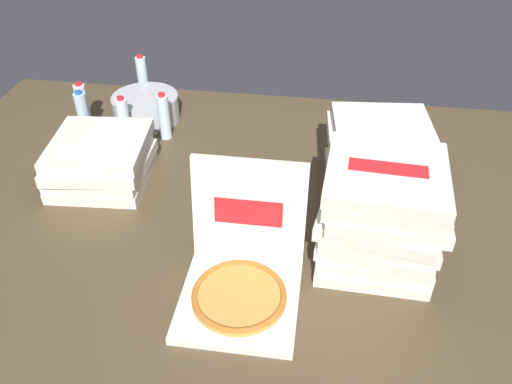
{
  "coord_description": "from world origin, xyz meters",
  "views": [
    {
      "loc": [
        0.24,
        -1.53,
        1.41
      ],
      "look_at": [
        0.0,
        0.1,
        0.14
      ],
      "focal_mm": 36.76,
      "sensor_mm": 36.0,
      "label": 1
    }
  ],
  "objects_px": {
    "water_bottle_4": "(83,105)",
    "pizza_stack_right_far": "(380,214)",
    "ice_bucket": "(146,108)",
    "pizza_stack_left_near": "(101,161)",
    "water_bottle_3": "(83,114)",
    "water_bottle_1": "(124,120)",
    "open_pizza_box": "(242,271)",
    "water_bottle_2": "(143,77)",
    "pizza_stack_right_mid": "(377,155)",
    "water_bottle_0": "(164,117)"
  },
  "relations": [
    {
      "from": "ice_bucket",
      "to": "water_bottle_4",
      "type": "height_order",
      "value": "water_bottle_4"
    },
    {
      "from": "pizza_stack_right_mid",
      "to": "ice_bucket",
      "type": "bearing_deg",
      "value": 160.72
    },
    {
      "from": "pizza_stack_right_far",
      "to": "water_bottle_2",
      "type": "height_order",
      "value": "pizza_stack_right_far"
    },
    {
      "from": "pizza_stack_left_near",
      "to": "water_bottle_0",
      "type": "relative_size",
      "value": 1.9
    },
    {
      "from": "open_pizza_box",
      "to": "water_bottle_1",
      "type": "relative_size",
      "value": 1.91
    },
    {
      "from": "water_bottle_1",
      "to": "pizza_stack_left_near",
      "type": "bearing_deg",
      "value": -88.91
    },
    {
      "from": "water_bottle_1",
      "to": "pizza_stack_right_far",
      "type": "bearing_deg",
      "value": -28.52
    },
    {
      "from": "water_bottle_0",
      "to": "open_pizza_box",
      "type": "bearing_deg",
      "value": -59.95
    },
    {
      "from": "water_bottle_4",
      "to": "pizza_stack_right_far",
      "type": "bearing_deg",
      "value": -27.76
    },
    {
      "from": "open_pizza_box",
      "to": "water_bottle_3",
      "type": "height_order",
      "value": "open_pizza_box"
    },
    {
      "from": "open_pizza_box",
      "to": "water_bottle_1",
      "type": "distance_m",
      "value": 1.16
    },
    {
      "from": "pizza_stack_right_mid",
      "to": "pizza_stack_right_far",
      "type": "distance_m",
      "value": 0.46
    },
    {
      "from": "pizza_stack_right_far",
      "to": "open_pizza_box",
      "type": "bearing_deg",
      "value": -152.72
    },
    {
      "from": "pizza_stack_right_mid",
      "to": "water_bottle_4",
      "type": "relative_size",
      "value": 1.87
    },
    {
      "from": "pizza_stack_right_mid",
      "to": "water_bottle_0",
      "type": "relative_size",
      "value": 1.87
    },
    {
      "from": "pizza_stack_right_mid",
      "to": "water_bottle_3",
      "type": "bearing_deg",
      "value": 171.34
    },
    {
      "from": "pizza_stack_left_near",
      "to": "water_bottle_4",
      "type": "relative_size",
      "value": 1.9
    },
    {
      "from": "ice_bucket",
      "to": "water_bottle_2",
      "type": "relative_size",
      "value": 1.41
    },
    {
      "from": "pizza_stack_left_near",
      "to": "water_bottle_1",
      "type": "xyz_separation_m",
      "value": [
        -0.01,
        0.33,
        0.02
      ]
    },
    {
      "from": "ice_bucket",
      "to": "water_bottle_4",
      "type": "bearing_deg",
      "value": -160.11
    },
    {
      "from": "water_bottle_2",
      "to": "water_bottle_4",
      "type": "height_order",
      "value": "same"
    },
    {
      "from": "open_pizza_box",
      "to": "ice_bucket",
      "type": "distance_m",
      "value": 1.32
    },
    {
      "from": "pizza_stack_right_far",
      "to": "water_bottle_1",
      "type": "relative_size",
      "value": 1.92
    },
    {
      "from": "water_bottle_2",
      "to": "water_bottle_3",
      "type": "distance_m",
      "value": 0.49
    },
    {
      "from": "water_bottle_0",
      "to": "pizza_stack_right_mid",
      "type": "bearing_deg",
      "value": -13.78
    },
    {
      "from": "water_bottle_2",
      "to": "water_bottle_4",
      "type": "bearing_deg",
      "value": -117.76
    },
    {
      "from": "pizza_stack_right_mid",
      "to": "ice_bucket",
      "type": "relative_size",
      "value": 1.33
    },
    {
      "from": "ice_bucket",
      "to": "pizza_stack_left_near",
      "type": "bearing_deg",
      "value": -92.9
    },
    {
      "from": "water_bottle_3",
      "to": "open_pizza_box",
      "type": "bearing_deg",
      "value": -43.8
    },
    {
      "from": "open_pizza_box",
      "to": "pizza_stack_left_near",
      "type": "height_order",
      "value": "open_pizza_box"
    },
    {
      "from": "pizza_stack_right_far",
      "to": "water_bottle_2",
      "type": "bearing_deg",
      "value": 137.88
    },
    {
      "from": "open_pizza_box",
      "to": "water_bottle_2",
      "type": "xyz_separation_m",
      "value": [
        -0.8,
        1.38,
        0.03
      ]
    },
    {
      "from": "pizza_stack_right_mid",
      "to": "pizza_stack_right_far",
      "type": "relative_size",
      "value": 0.98
    },
    {
      "from": "water_bottle_4",
      "to": "water_bottle_3",
      "type": "bearing_deg",
      "value": -66.31
    },
    {
      "from": "ice_bucket",
      "to": "water_bottle_2",
      "type": "height_order",
      "value": "water_bottle_2"
    },
    {
      "from": "open_pizza_box",
      "to": "pizza_stack_right_mid",
      "type": "bearing_deg",
      "value": 55.69
    },
    {
      "from": "pizza_stack_left_near",
      "to": "water_bottle_1",
      "type": "height_order",
      "value": "water_bottle_1"
    },
    {
      "from": "pizza_stack_left_near",
      "to": "water_bottle_3",
      "type": "height_order",
      "value": "water_bottle_3"
    },
    {
      "from": "pizza_stack_left_near",
      "to": "water_bottle_2",
      "type": "xyz_separation_m",
      "value": [
        -0.07,
        0.82,
        0.02
      ]
    },
    {
      "from": "water_bottle_3",
      "to": "ice_bucket",
      "type": "bearing_deg",
      "value": 37.05
    },
    {
      "from": "pizza_stack_right_mid",
      "to": "pizza_stack_right_far",
      "type": "xyz_separation_m",
      "value": [
        -0.02,
        -0.46,
        0.05
      ]
    },
    {
      "from": "pizza_stack_left_near",
      "to": "water_bottle_2",
      "type": "relative_size",
      "value": 1.9
    },
    {
      "from": "pizza_stack_left_near",
      "to": "water_bottle_1",
      "type": "relative_size",
      "value": 1.9
    },
    {
      "from": "water_bottle_0",
      "to": "water_bottle_3",
      "type": "distance_m",
      "value": 0.41
    },
    {
      "from": "ice_bucket",
      "to": "water_bottle_3",
      "type": "bearing_deg",
      "value": -142.95
    },
    {
      "from": "water_bottle_3",
      "to": "water_bottle_1",
      "type": "bearing_deg",
      "value": -7.53
    },
    {
      "from": "pizza_stack_left_near",
      "to": "ice_bucket",
      "type": "bearing_deg",
      "value": 87.1
    },
    {
      "from": "water_bottle_1",
      "to": "water_bottle_3",
      "type": "distance_m",
      "value": 0.22
    },
    {
      "from": "pizza_stack_left_near",
      "to": "ice_bucket",
      "type": "distance_m",
      "value": 0.55
    },
    {
      "from": "ice_bucket",
      "to": "water_bottle_0",
      "type": "relative_size",
      "value": 1.41
    }
  ]
}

